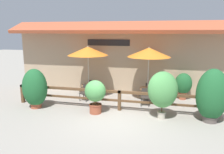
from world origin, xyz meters
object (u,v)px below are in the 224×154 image
potted_plant_broad_leaf (163,90)px  chair_near_wallside (93,86)px  dining_table_near (89,87)px  potted_plant_tall_tropical (212,95)px  dining_table_middle (147,91)px  patio_umbrella_middle (149,52)px  chair_middle_wallside (150,89)px  potted_plant_corner_fern (95,94)px  chair_near_streetside (85,92)px  chair_middle_streetside (145,96)px  patio_umbrella_near (88,51)px  potted_plant_entrance_palm (35,88)px  potted_plant_small_flowering (183,84)px

potted_plant_broad_leaf → chair_near_wallside: bearing=144.1°
dining_table_near → potted_plant_tall_tropical: 6.39m
dining_table_middle → potted_plant_tall_tropical: 3.49m
dining_table_middle → potted_plant_broad_leaf: bearing=-71.2°
patio_umbrella_middle → dining_table_middle: patio_umbrella_middle is taller
chair_middle_wallside → potted_plant_corner_fern: 3.73m
chair_near_streetside → potted_plant_broad_leaf: (4.02, -1.63, 0.77)m
chair_middle_wallside → potted_plant_tall_tropical: potted_plant_tall_tropical is taller
dining_table_middle → chair_middle_streetside: bearing=-95.1°
chair_middle_streetside → potted_plant_tall_tropical: bearing=-31.8°
dining_table_near → chair_near_streetside: size_ratio=0.96×
chair_middle_streetside → chair_near_streetside: bearing=175.0°
chair_near_streetside → potted_plant_broad_leaf: bearing=-10.8°
patio_umbrella_near → dining_table_middle: size_ratio=3.49×
chair_middle_wallside → patio_umbrella_middle: bearing=91.7°
chair_near_streetside → patio_umbrella_middle: bearing=21.9°
chair_near_wallside → patio_umbrella_middle: 3.92m
potted_plant_entrance_palm → chair_middle_wallside: bearing=29.1°
potted_plant_small_flowering → chair_near_streetside: bearing=-164.6°
chair_middle_wallside → potted_plant_small_flowering: potted_plant_small_flowering is taller
dining_table_near → chair_near_wallside: size_ratio=0.96×
patio_umbrella_middle → potted_plant_small_flowering: 2.68m
dining_table_middle → chair_middle_streetside: chair_middle_streetside is taller
chair_near_wallside → potted_plant_corner_fern: 3.16m
patio_umbrella_middle → chair_middle_wallside: 2.22m
chair_near_streetside → potted_plant_tall_tropical: potted_plant_tall_tropical is taller
potted_plant_corner_fern → potted_plant_tall_tropical: potted_plant_tall_tropical is taller
potted_plant_corner_fern → potted_plant_small_flowering: size_ratio=1.05×
chair_middle_wallside → patio_umbrella_near: bearing=18.6°
potted_plant_broad_leaf → potted_plant_entrance_palm: potted_plant_broad_leaf is taller
patio_umbrella_near → potted_plant_small_flowering: bearing=8.6°
chair_middle_wallside → potted_plant_corner_fern: size_ratio=0.56×
chair_near_streetside → chair_near_wallside: same height
dining_table_near → chair_near_wallside: chair_near_wallside is taller
potted_plant_entrance_palm → potted_plant_tall_tropical: bearing=0.9°
potted_plant_small_flowering → dining_table_middle: bearing=-156.7°
chair_middle_wallside → potted_plant_small_flowering: size_ratio=0.59×
chair_near_wallside → patio_umbrella_middle: patio_umbrella_middle is taller
patio_umbrella_middle → chair_middle_streetside: 2.22m
potted_plant_tall_tropical → potted_plant_small_flowering: bearing=106.3°
potted_plant_tall_tropical → potted_plant_broad_leaf: bearing=-176.7°
chair_middle_streetside → dining_table_middle: bearing=80.8°
potted_plant_entrance_palm → potted_plant_small_flowering: 7.69m
patio_umbrella_middle → potted_plant_corner_fern: 3.57m
patio_umbrella_near → potted_plant_broad_leaf: bearing=-29.2°
dining_table_near → chair_near_wallside: bearing=85.6°
chair_near_wallside → potted_plant_tall_tropical: 6.59m
chair_middle_wallside → chair_near_streetside: bearing=28.7°
dining_table_near → dining_table_middle: bearing=-0.4°
patio_umbrella_near → potted_plant_tall_tropical: bearing=-19.7°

